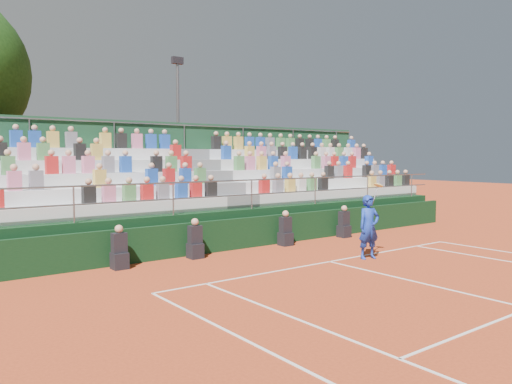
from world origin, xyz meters
TOP-DOWN VIEW (x-y plane):
  - ground at (0.00, 0.00)m, footprint 90.00×90.00m
  - courtside_wall at (0.00, 3.20)m, footprint 20.00×0.15m
  - line_officials at (-0.94, 2.75)m, footprint 9.07×0.40m
  - grandstand at (0.01, 6.44)m, footprint 20.00×5.20m
  - tennis_player at (1.23, -0.37)m, footprint 0.92×0.60m
  - floodlight_mast at (2.24, 13.16)m, footprint 0.60×0.25m

SIDE VIEW (x-z plane):
  - ground at x=0.00m, z-range 0.00..0.00m
  - line_officials at x=-0.94m, z-range -0.12..1.07m
  - courtside_wall at x=0.00m, z-range 0.00..1.00m
  - tennis_player at x=1.23m, z-range -0.17..2.05m
  - grandstand at x=0.01m, z-range -1.10..3.30m
  - floodlight_mast at x=2.24m, z-range 0.67..8.75m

